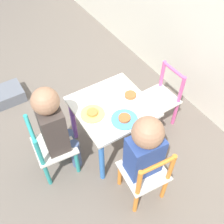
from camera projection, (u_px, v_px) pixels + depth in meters
ground_plane at (112, 143)px, 2.06m from camera, size 6.00×6.00×0.00m
kids_table at (112, 113)px, 1.79m from camera, size 0.49×0.49×0.44m
chair_teal at (51, 148)px, 1.74m from camera, size 0.28×0.28×0.50m
chair_orange at (145, 175)px, 1.61m from camera, size 0.28×0.28×0.50m
chair_pink at (161, 99)px, 2.04m from camera, size 0.27×0.27×0.50m
child_front at (55, 126)px, 1.61m from camera, size 0.21×0.22×0.75m
child_right at (143, 151)px, 1.50m from camera, size 0.23×0.21×0.71m
plate_front at (93, 113)px, 1.67m from camera, size 0.16×0.16×0.03m
plate_right at (124, 119)px, 1.64m from camera, size 0.17×0.17×0.03m
plate_back at (130, 96)px, 1.78m from camera, size 0.17×0.17×0.03m
storage_bin at (8, 95)px, 2.34m from camera, size 0.23×0.27×0.11m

